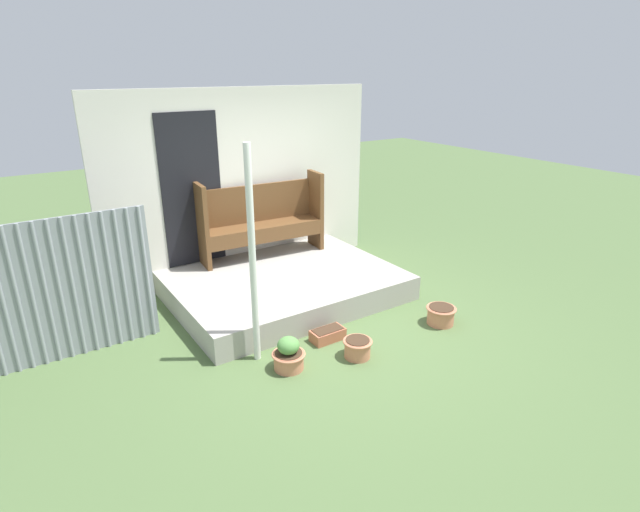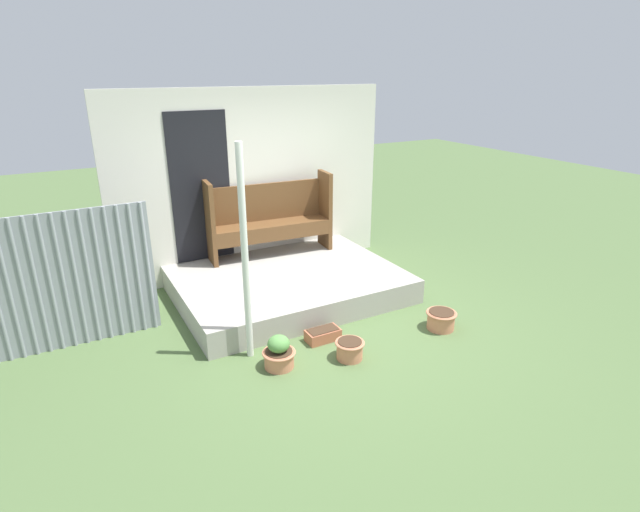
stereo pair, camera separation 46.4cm
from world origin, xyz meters
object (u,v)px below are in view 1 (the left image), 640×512
Objects in this scene: support_post at (253,259)px; flower_pot_right at (441,314)px; flower_pot_middle at (357,347)px; flower_pot_left at (289,355)px; bench at (261,216)px; planter_box_rect at (328,335)px.

support_post is 6.26× the size of flower_pot_right.
flower_pot_right is (1.26, 0.03, 0.01)m from flower_pot_middle.
flower_pot_left is at bearing 163.39° from flower_pot_middle.
flower_pot_left is at bearing -107.26° from bench.
flower_pot_middle is at bearing -90.37° from bench.
support_post is 1.33m from planter_box_rect.
support_post is 1.24× the size of bench.
flower_pot_right is at bearing -5.16° from flower_pot_left.
support_post reaches higher than bench.
flower_pot_left is 0.74m from flower_pot_middle.
flower_pot_left is at bearing -159.05° from planter_box_rect.
flower_pot_left is 1.97m from flower_pot_right.
planter_box_rect is at bearing -6.90° from support_post.
bench is at bearing 82.34° from planter_box_rect.
flower_pot_left is 0.93× the size of planter_box_rect.
flower_pot_middle is 1.26m from flower_pot_right.
flower_pot_right is at bearing -17.74° from planter_box_rect.
planter_box_rect is (0.82, -0.10, -1.04)m from support_post.
flower_pot_middle is 0.46m from planter_box_rect.
support_post is 2.25m from bench.
flower_pot_left reaches higher than flower_pot_right.
flower_pot_left is (-0.92, -2.30, -0.73)m from bench.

